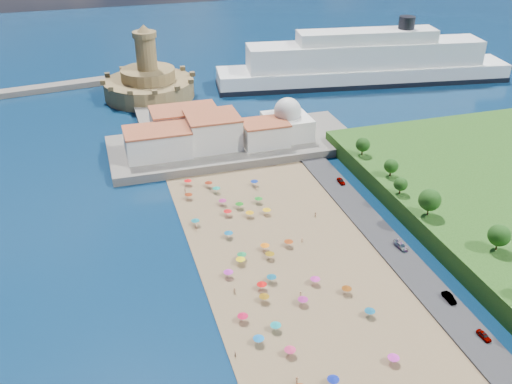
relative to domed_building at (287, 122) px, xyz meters
name	(u,v)px	position (x,y,z in m)	size (l,w,h in m)	color
ground	(269,266)	(-30.00, -71.00, -8.97)	(700.00, 700.00, 0.00)	#071938
terrace	(234,145)	(-20.00, 2.00, -7.47)	(90.00, 36.00, 3.00)	#59544C
jetty	(160,118)	(-42.00, 37.00, -7.77)	(18.00, 70.00, 2.40)	#59544C
waterfront_buildings	(198,132)	(-33.05, 2.64, -1.10)	(57.00, 29.00, 11.00)	silver
domed_building	(287,122)	(0.00, 0.00, 0.00)	(16.00, 16.00, 15.00)	silver
fortress	(149,83)	(-42.00, 67.00, -2.29)	(40.00, 40.00, 32.40)	olive
cruise_ship	(365,64)	(59.71, 57.27, 0.18)	(143.09, 40.61, 30.92)	black
beach_parasols	(277,288)	(-31.72, -82.33, -6.83)	(32.56, 118.26, 2.20)	gray
beachgoers	(254,259)	(-33.23, -68.07, -7.85)	(38.98, 100.53, 1.87)	tan
parked_cars	(406,251)	(6.00, -76.89, -7.58)	(2.60, 78.12, 1.44)	gray
hillside_trees	(464,225)	(18.50, -81.85, 1.16)	(13.49, 104.87, 7.89)	#382314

